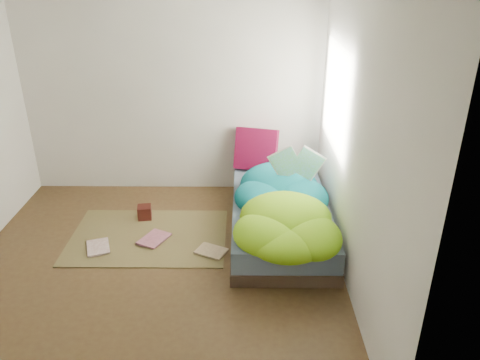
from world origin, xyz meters
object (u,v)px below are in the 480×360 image
Objects in this scene: floor_book_a at (87,249)px; wooden_box at (145,212)px; pillow_magenta at (256,149)px; floor_book_b at (145,236)px; bed at (280,215)px; open_book at (297,155)px.

wooden_box is at bearing 35.84° from floor_book_a.
pillow_magenta is 1.68× the size of floor_book_a.
floor_book_b is at bearing 5.13° from floor_book_a.
bed reaches higher than floor_book_a.
open_book is 1.78m from floor_book_b.
open_book is at bearing 32.44° from bed.
floor_book_a is (-2.09, -0.54, -0.80)m from open_book.
wooden_box is 0.79m from floor_book_a.
open_book is (0.16, 0.10, 0.65)m from bed.
bed reaches higher than floor_book_b.
bed is at bearing 34.99° from floor_book_b.
wooden_box is (-1.64, 0.10, -0.74)m from open_book.
wooden_box is (-1.24, -0.64, -0.50)m from pillow_magenta.
open_book reaches higher than floor_book_b.
open_book reaches higher than floor_book_a.
floor_book_b is (-1.17, -1.05, -0.56)m from pillow_magenta.
pillow_magenta is 1.57× the size of floor_book_b.
bed is 0.97m from pillow_magenta.
open_book reaches higher than bed.
wooden_box is 0.42m from floor_book_b.
floor_book_b is (0.53, 0.24, 0.00)m from floor_book_a.
pillow_magenta is 0.88m from open_book.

